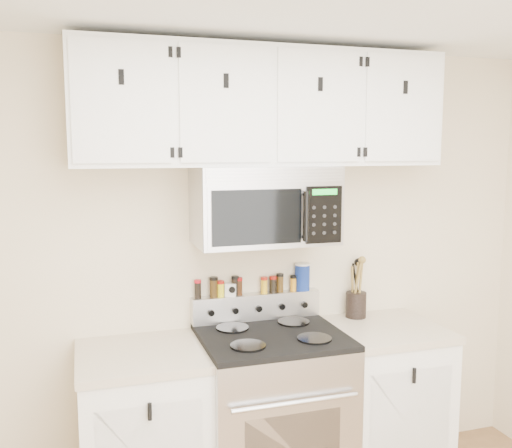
{
  "coord_description": "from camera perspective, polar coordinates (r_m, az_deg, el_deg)",
  "views": [
    {
      "loc": [
        -0.96,
        -1.35,
        1.93
      ],
      "look_at": [
        -0.08,
        1.45,
        1.54
      ],
      "focal_mm": 40.0,
      "sensor_mm": 36.0,
      "label": 1
    }
  ],
  "objects": [
    {
      "name": "salt_canister",
      "position": [
        3.39,
        4.65,
        -5.27
      ],
      "size": [
        0.09,
        0.09,
        0.16
      ],
      "color": "navy",
      "rests_on": "range"
    },
    {
      "name": "utensil_crock",
      "position": [
        3.52,
        9.97,
        -7.75
      ],
      "size": [
        0.12,
        0.12,
        0.36
      ],
      "color": "black",
      "rests_on": "base_cabinet_right"
    },
    {
      "name": "base_cabinet_left",
      "position": [
        3.18,
        -11.19,
        -20.19
      ],
      "size": [
        0.64,
        0.62,
        0.92
      ],
      "color": "white",
      "rests_on": "floor"
    },
    {
      "name": "spice_jar_0",
      "position": [
        3.22,
        -5.84,
        -6.49
      ],
      "size": [
        0.04,
        0.04,
        0.11
      ],
      "color": "black",
      "rests_on": "range"
    },
    {
      "name": "spice_jar_1",
      "position": [
        3.24,
        -4.25,
        -6.31
      ],
      "size": [
        0.05,
        0.05,
        0.12
      ],
      "color": "#3B280E",
      "rests_on": "range"
    },
    {
      "name": "spice_jar_4",
      "position": [
        3.28,
        -1.72,
        -6.25
      ],
      "size": [
        0.04,
        0.04,
        0.1
      ],
      "color": "#381E0D",
      "rests_on": "range"
    },
    {
      "name": "upper_cabinets",
      "position": [
        3.09,
        0.77,
        11.57
      ],
      "size": [
        2.0,
        0.35,
        0.62
      ],
      "color": "white",
      "rests_on": "back_wall"
    },
    {
      "name": "spice_jar_6",
      "position": [
        3.34,
        1.71,
        -6.04
      ],
      "size": [
        0.04,
        0.04,
        0.1
      ],
      "color": "black",
      "rests_on": "range"
    },
    {
      "name": "base_cabinet_right",
      "position": [
        3.57,
        12.47,
        -16.96
      ],
      "size": [
        0.64,
        0.62,
        0.92
      ],
      "color": "white",
      "rests_on": "floor"
    },
    {
      "name": "spice_jar_7",
      "position": [
        3.35,
        2.42,
        -5.88
      ],
      "size": [
        0.04,
        0.04,
        0.11
      ],
      "color": "#462F10",
      "rests_on": "range"
    },
    {
      "name": "kitchen_timer",
      "position": [
        3.27,
        -2.52,
        -6.56
      ],
      "size": [
        0.08,
        0.07,
        0.07
      ],
      "primitive_type": "cube",
      "rotation": [
        0.0,
        0.0,
        -0.43
      ],
      "color": "silver",
      "rests_on": "range"
    },
    {
      "name": "spice_jar_2",
      "position": [
        3.25,
        -3.57,
        -6.47
      ],
      "size": [
        0.04,
        0.04,
        0.09
      ],
      "color": "yellow",
      "rests_on": "range"
    },
    {
      "name": "range",
      "position": [
        3.28,
        1.59,
        -18.62
      ],
      "size": [
        0.76,
        0.65,
        1.1
      ],
      "color": "#B7B7BA",
      "rests_on": "floor"
    },
    {
      "name": "microwave",
      "position": [
        3.08,
        0.91,
        1.9
      ],
      "size": [
        0.76,
        0.44,
        0.42
      ],
      "color": "#9E9EA3",
      "rests_on": "back_wall"
    },
    {
      "name": "spice_jar_3",
      "position": [
        3.27,
        -2.09,
        -6.19
      ],
      "size": [
        0.04,
        0.04,
        0.11
      ],
      "color": "black",
      "rests_on": "range"
    },
    {
      "name": "back_wall",
      "position": [
        3.32,
        -0.15,
        -4.33
      ],
      "size": [
        3.5,
        0.01,
        2.5
      ],
      "primitive_type": "cube",
      "color": "beige",
      "rests_on": "floor"
    },
    {
      "name": "spice_jar_8",
      "position": [
        3.38,
        3.76,
        -5.91
      ],
      "size": [
        0.04,
        0.04,
        0.09
      ],
      "color": "orange",
      "rests_on": "range"
    },
    {
      "name": "spice_jar_5",
      "position": [
        3.32,
        0.82,
        -6.12
      ],
      "size": [
        0.04,
        0.04,
        0.09
      ],
      "color": "gold",
      "rests_on": "range"
    }
  ]
}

